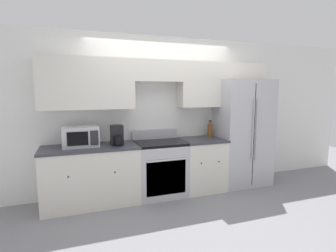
# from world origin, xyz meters

# --- Properties ---
(ground_plane) EXTENTS (12.00, 12.00, 0.00)m
(ground_plane) POSITION_xyz_m (0.00, 0.00, 0.00)
(ground_plane) COLOR gray
(wall_back) EXTENTS (8.00, 0.39, 2.60)m
(wall_back) POSITION_xyz_m (0.01, 0.58, 1.51)
(wall_back) COLOR white
(wall_back) RESTS_ON ground_plane
(lower_cabinets_left) EXTENTS (1.40, 0.64, 0.88)m
(lower_cabinets_left) POSITION_xyz_m (-1.22, 0.31, 0.44)
(lower_cabinets_left) COLOR silver
(lower_cabinets_left) RESTS_ON ground_plane
(lower_cabinets_right) EXTENTS (0.73, 0.64, 0.88)m
(lower_cabinets_right) POSITION_xyz_m (0.61, 0.31, 0.44)
(lower_cabinets_right) COLOR silver
(lower_cabinets_right) RESTS_ON ground_plane
(oven_range) EXTENTS (0.79, 0.65, 1.04)m
(oven_range) POSITION_xyz_m (-0.14, 0.31, 0.45)
(oven_range) COLOR #B7B7BC
(oven_range) RESTS_ON ground_plane
(refrigerator) EXTENTS (0.94, 0.79, 1.89)m
(refrigerator) POSITION_xyz_m (1.44, 0.38, 0.95)
(refrigerator) COLOR #B7B7BC
(refrigerator) RESTS_ON ground_plane
(microwave) EXTENTS (0.51, 0.41, 0.30)m
(microwave) POSITION_xyz_m (-1.34, 0.38, 1.03)
(microwave) COLOR #B7B7BC
(microwave) RESTS_ON lower_cabinets_left
(bottle) EXTENTS (0.09, 0.09, 0.30)m
(bottle) POSITION_xyz_m (0.85, 0.47, 1.00)
(bottle) COLOR brown
(bottle) RESTS_ON lower_cabinets_right
(electric_kettle) EXTENTS (0.18, 0.25, 0.30)m
(electric_kettle) POSITION_xyz_m (-0.82, 0.29, 1.02)
(electric_kettle) COLOR black
(electric_kettle) RESTS_ON lower_cabinets_left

